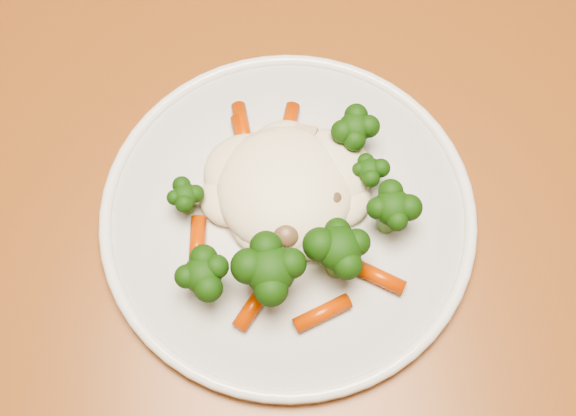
% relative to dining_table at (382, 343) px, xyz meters
% --- Properties ---
extents(dining_table, '(1.38, 1.13, 0.75)m').
position_rel_dining_table_xyz_m(dining_table, '(0.00, 0.00, 0.00)').
color(dining_table, brown).
rests_on(dining_table, ground).
extents(plate, '(0.29, 0.29, 0.01)m').
position_rel_dining_table_xyz_m(plate, '(-0.07, 0.09, 0.11)').
color(plate, white).
rests_on(plate, dining_table).
extents(meal, '(0.19, 0.20, 0.05)m').
position_rel_dining_table_xyz_m(meal, '(-0.07, 0.08, 0.14)').
color(meal, '#F8EAC6').
rests_on(meal, plate).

